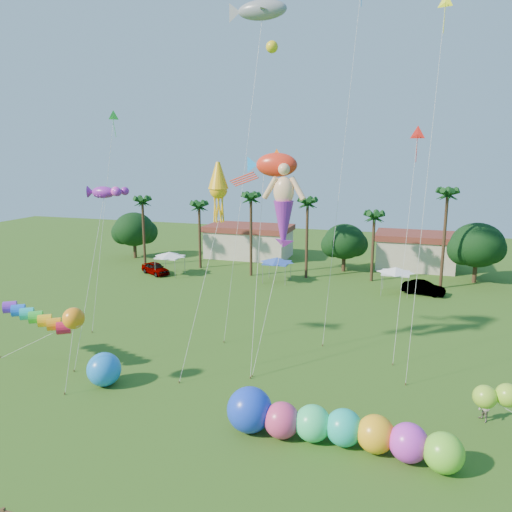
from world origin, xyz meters
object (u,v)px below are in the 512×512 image
(car_a, at_px, (155,268))
(spectator_b, at_px, (484,409))
(caterpillar_inflatable, at_px, (329,427))
(blue_ball, at_px, (104,369))
(car_b, at_px, (423,288))

(car_a, relative_size, spectator_b, 2.88)
(caterpillar_inflatable, distance_m, blue_ball, 15.97)
(blue_ball, bearing_deg, spectator_b, 6.74)
(car_b, xyz_separation_m, caterpillar_inflatable, (-5.08, -32.30, 0.33))
(car_b, xyz_separation_m, blue_ball, (-20.87, -29.93, 0.39))
(car_a, height_order, spectator_b, spectator_b)
(blue_ball, bearing_deg, car_b, 55.11)
(car_a, height_order, car_b, car_a)
(car_b, relative_size, spectator_b, 2.88)
(car_a, xyz_separation_m, blue_ball, (12.27, -29.13, 0.37))
(car_a, height_order, caterpillar_inflatable, caterpillar_inflatable)
(car_b, distance_m, blue_ball, 36.48)
(car_b, bearing_deg, blue_ball, 156.84)
(caterpillar_inflatable, bearing_deg, blue_ball, 173.68)
(caterpillar_inflatable, xyz_separation_m, blue_ball, (-15.79, 2.38, 0.06))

